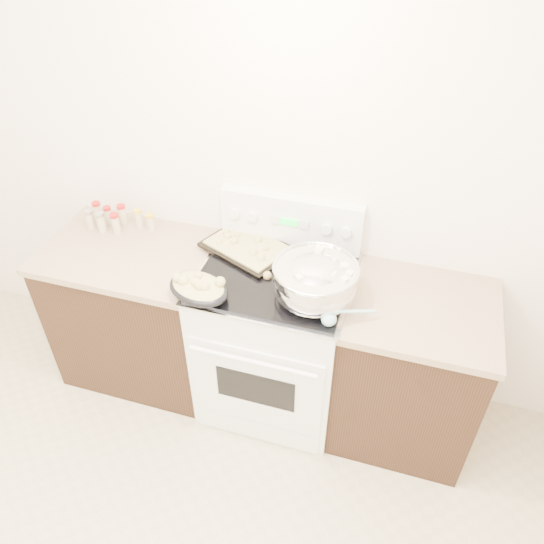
% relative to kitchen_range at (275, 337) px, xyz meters
% --- Properties ---
extents(counter_left, '(0.93, 0.67, 0.92)m').
position_rel_kitchen_range_xyz_m(counter_left, '(-0.83, 0.01, -0.03)').
color(counter_left, black).
rests_on(counter_left, ground).
extents(counter_right, '(0.73, 0.67, 0.92)m').
position_rel_kitchen_range_xyz_m(counter_right, '(0.73, 0.01, -0.03)').
color(counter_right, black).
rests_on(counter_right, ground).
extents(kitchen_range, '(0.78, 0.73, 1.22)m').
position_rel_kitchen_range_xyz_m(kitchen_range, '(0.00, 0.00, 0.00)').
color(kitchen_range, white).
rests_on(kitchen_range, ground).
extents(mixing_bowl, '(0.45, 0.45, 0.24)m').
position_rel_kitchen_range_xyz_m(mixing_bowl, '(0.23, -0.11, 0.55)').
color(mixing_bowl, silver).
rests_on(mixing_bowl, kitchen_range).
extents(roasting_pan, '(0.37, 0.31, 0.12)m').
position_rel_kitchen_range_xyz_m(roasting_pan, '(-0.30, -0.26, 0.50)').
color(roasting_pan, black).
rests_on(roasting_pan, kitchen_range).
extents(baking_sheet, '(0.53, 0.46, 0.06)m').
position_rel_kitchen_range_xyz_m(baking_sheet, '(-0.20, 0.16, 0.47)').
color(baking_sheet, black).
rests_on(baking_sheet, kitchen_range).
extents(wooden_spoon, '(0.16, 0.22, 0.04)m').
position_rel_kitchen_range_xyz_m(wooden_spoon, '(-0.01, -0.00, 0.46)').
color(wooden_spoon, tan).
rests_on(wooden_spoon, kitchen_range).
extents(blue_ladle, '(0.23, 0.16, 0.09)m').
position_rel_kitchen_range_xyz_m(blue_ladle, '(0.34, -0.26, 0.48)').
color(blue_ladle, '#8DC9D2').
rests_on(blue_ladle, kitchen_range).
extents(spice_jars, '(0.39, 0.15, 0.13)m').
position_rel_kitchen_range_xyz_m(spice_jars, '(-1.00, 0.17, 0.49)').
color(spice_jars, '#BFB28C').
rests_on(spice_jars, counter_left).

